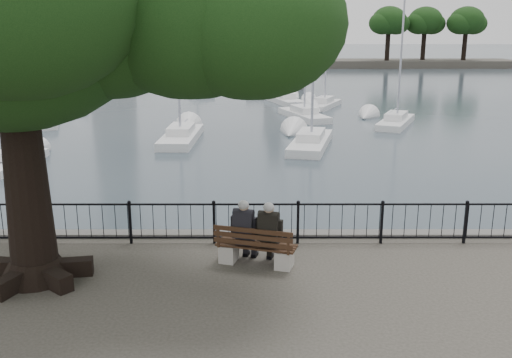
{
  "coord_description": "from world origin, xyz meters",
  "views": [
    {
      "loc": [
        -0.02,
        -10.35,
        5.03
      ],
      "look_at": [
        0.0,
        2.5,
        1.6
      ],
      "focal_mm": 40.0,
      "sensor_mm": 36.0,
      "label": 1
    }
  ],
  "objects_px": {
    "bench": "(256,251)",
    "person_right": "(270,236)",
    "tree": "(52,3)",
    "person_left": "(246,233)",
    "lion_monument": "(275,65)"
  },
  "relations": [
    {
      "from": "bench",
      "to": "tree",
      "type": "relative_size",
      "value": 0.18
    },
    {
      "from": "person_left",
      "to": "tree",
      "type": "distance_m",
      "value": 6.01
    },
    {
      "from": "person_right",
      "to": "tree",
      "type": "xyz_separation_m",
      "value": [
        -4.08,
        -0.55,
        4.8
      ]
    },
    {
      "from": "bench",
      "to": "tree",
      "type": "distance_m",
      "value": 6.4
    },
    {
      "from": "bench",
      "to": "person_right",
      "type": "xyz_separation_m",
      "value": [
        0.32,
        0.01,
        0.35
      ]
    },
    {
      "from": "person_right",
      "to": "lion_monument",
      "type": "bearing_deg",
      "value": 88.01
    },
    {
      "from": "bench",
      "to": "lion_monument",
      "type": "distance_m",
      "value": 48.78
    },
    {
      "from": "bench",
      "to": "tree",
      "type": "bearing_deg",
      "value": -171.9
    },
    {
      "from": "tree",
      "to": "lion_monument",
      "type": "relative_size",
      "value": 1.16
    },
    {
      "from": "person_left",
      "to": "bench",
      "type": "bearing_deg",
      "value": -38.0
    },
    {
      "from": "person_left",
      "to": "lion_monument",
      "type": "relative_size",
      "value": 0.17
    },
    {
      "from": "bench",
      "to": "person_right",
      "type": "distance_m",
      "value": 0.47
    },
    {
      "from": "person_right",
      "to": "tree",
      "type": "bearing_deg",
      "value": -172.38
    },
    {
      "from": "bench",
      "to": "person_left",
      "type": "relative_size",
      "value": 1.25
    },
    {
      "from": "bench",
      "to": "person_left",
      "type": "height_order",
      "value": "person_left"
    }
  ]
}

